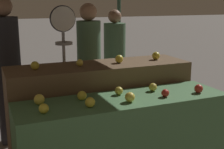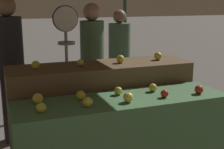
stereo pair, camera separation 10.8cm
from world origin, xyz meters
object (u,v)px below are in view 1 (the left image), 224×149
Objects in this scene: person_customer_right at (115,53)px; person_customer_left at (6,60)px; person_vendor_at_scale at (89,58)px; produce_scale at (64,44)px; wooden_crate_side at (222,132)px.

person_customer_left is at bearing 51.64° from person_customer_right.
person_customer_left is (-1.04, -0.01, 0.05)m from person_vendor_at_scale.
person_customer_left reaches higher than person_vendor_at_scale.
person_customer_right is at bearing 42.94° from produce_scale.
person_customer_left is 3.85× the size of wooden_crate_side.
person_vendor_at_scale is 1.04m from person_customer_left.
person_vendor_at_scale reaches higher than person_customer_right.
person_vendor_at_scale is 3.67× the size of wooden_crate_side.
produce_scale is 1.05× the size of person_customer_right.
person_vendor_at_scale is 0.95× the size of person_customer_left.
produce_scale is at bearing 150.74° from wooden_crate_side.
person_vendor_at_scale reaches higher than wooden_crate_side.
wooden_crate_side is (1.63, -0.91, -1.00)m from produce_scale.
wooden_crate_side is at bearing -29.26° from produce_scale.
produce_scale is 0.72m from person_customer_left.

